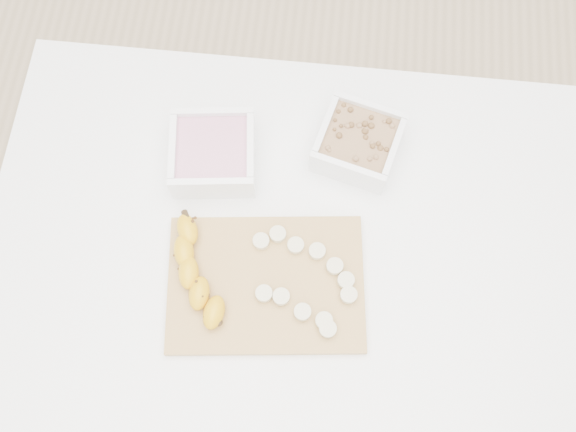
# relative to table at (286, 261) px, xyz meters

# --- Properties ---
(ground) EXTENTS (3.50, 3.50, 0.00)m
(ground) POSITION_rel_table_xyz_m (0.00, 0.00, -0.65)
(ground) COLOR #C6AD89
(ground) RESTS_ON ground
(table) EXTENTS (1.00, 0.70, 0.75)m
(table) POSITION_rel_table_xyz_m (0.00, 0.00, 0.00)
(table) COLOR white
(table) RESTS_ON ground
(bowl_yogurt) EXTENTS (0.15, 0.15, 0.06)m
(bowl_yogurt) POSITION_rel_table_xyz_m (-0.14, 0.14, 0.13)
(bowl_yogurt) COLOR white
(bowl_yogurt) RESTS_ON table
(bowl_granola) EXTENTS (0.16, 0.16, 0.06)m
(bowl_granola) POSITION_rel_table_xyz_m (0.10, 0.18, 0.13)
(bowl_granola) COLOR white
(bowl_granola) RESTS_ON table
(cutting_board) EXTENTS (0.33, 0.25, 0.01)m
(cutting_board) POSITION_rel_table_xyz_m (-0.03, -0.07, 0.10)
(cutting_board) COLOR tan
(cutting_board) RESTS_ON table
(banana) EXTENTS (0.09, 0.19, 0.03)m
(banana) POSITION_rel_table_xyz_m (-0.13, -0.07, 0.13)
(banana) COLOR gold
(banana) RESTS_ON cutting_board
(banana_slices) EXTENTS (0.17, 0.17, 0.02)m
(banana_slices) POSITION_rel_table_xyz_m (0.04, -0.06, 0.12)
(banana_slices) COLOR beige
(banana_slices) RESTS_ON cutting_board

